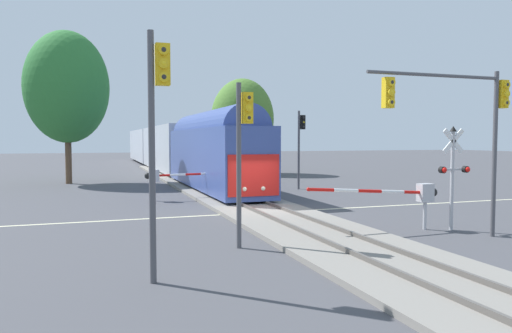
% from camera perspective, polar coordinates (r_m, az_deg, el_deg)
% --- Properties ---
extents(ground_plane, '(220.00, 220.00, 0.00)m').
position_cam_1_polar(ground_plane, '(23.04, 0.97, -5.53)').
color(ground_plane, '#47474C').
extents(road_centre_stripe, '(44.00, 0.20, 0.01)m').
position_cam_1_polar(road_centre_stripe, '(23.04, 0.97, -5.52)').
color(road_centre_stripe, beige).
rests_on(road_centre_stripe, ground).
extents(railway_track, '(4.40, 80.00, 0.32)m').
position_cam_1_polar(railway_track, '(23.02, 0.97, -5.30)').
color(railway_track, gray).
rests_on(railway_track, ground).
extents(commuter_train, '(3.04, 62.80, 5.16)m').
position_cam_1_polar(commuter_train, '(52.90, -10.56, 2.36)').
color(commuter_train, '#384C93').
rests_on(commuter_train, railway_track).
extents(crossing_gate_near, '(5.61, 0.40, 1.82)m').
position_cam_1_polar(crossing_gate_near, '(19.35, 18.22, -3.13)').
color(crossing_gate_near, '#B7B7BC').
rests_on(crossing_gate_near, ground).
extents(crossing_signal_mast, '(1.36, 0.44, 4.04)m').
position_cam_1_polar(crossing_signal_mast, '(19.85, 22.52, -0.04)').
color(crossing_signal_mast, '#B2B2B7').
rests_on(crossing_signal_mast, ground).
extents(crossing_gate_far, '(5.13, 0.40, 1.80)m').
position_cam_1_polar(crossing_gate_far, '(27.84, -11.12, -1.19)').
color(crossing_gate_far, '#B7B7BC').
rests_on(crossing_gate_far, ground).
extents(traffic_signal_median, '(0.53, 0.38, 5.33)m').
position_cam_1_polar(traffic_signal_median, '(15.30, -1.55, 3.45)').
color(traffic_signal_median, '#4C4C51').
rests_on(traffic_signal_median, ground).
extents(traffic_signal_far_side, '(0.53, 0.38, 5.53)m').
position_cam_1_polar(traffic_signal_far_side, '(33.67, 5.37, 3.56)').
color(traffic_signal_far_side, '#4C4C51').
rests_on(traffic_signal_far_side, ground).
extents(traffic_signal_near_left, '(0.53, 0.38, 6.13)m').
position_cam_1_polar(traffic_signal_near_left, '(11.79, -11.78, 5.94)').
color(traffic_signal_near_left, '#4C4C51').
rests_on(traffic_signal_near_left, ground).
extents(traffic_signal_near_right, '(5.77, 0.38, 5.94)m').
position_cam_1_polar(traffic_signal_near_right, '(18.09, 23.39, 6.18)').
color(traffic_signal_near_right, '#4C4C51').
rests_on(traffic_signal_near_right, ground).
extents(oak_behind_train, '(6.45, 6.45, 12.03)m').
position_cam_1_polar(oak_behind_train, '(40.76, -21.70, 8.81)').
color(oak_behind_train, brown).
rests_on(oak_behind_train, ground).
extents(elm_centre_background, '(6.38, 6.38, 9.67)m').
position_cam_1_polar(elm_centre_background, '(48.62, -1.63, 5.71)').
color(elm_centre_background, '#4C3828').
rests_on(elm_centre_background, ground).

